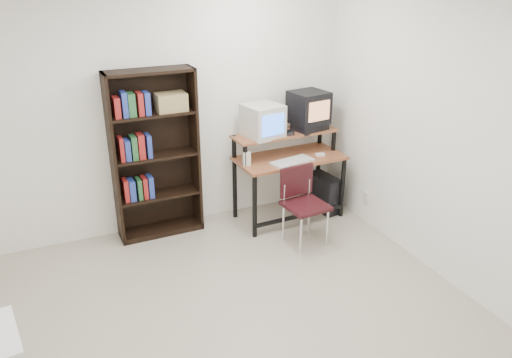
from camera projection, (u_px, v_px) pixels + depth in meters
name	position (u px, v px, depth m)	size (l,w,h in m)	color
floor	(240.00, 329.00, 3.97)	(4.00, 4.00, 0.01)	#BAAF9A
back_wall	(166.00, 110.00, 5.15)	(4.00, 0.01, 2.60)	white
right_wall	(457.00, 142.00, 4.21)	(0.01, 4.00, 2.60)	white
computer_desk	(289.00, 160.00, 5.54)	(1.21, 0.64, 0.98)	brown
crt_monitor	(263.00, 121.00, 5.33)	(0.43, 0.44, 0.35)	beige
vcr	(310.00, 127.00, 5.59)	(0.36, 0.26, 0.08)	black
crt_tv	(309.00, 107.00, 5.54)	(0.43, 0.42, 0.35)	black
cd_spindle	(289.00, 133.00, 5.43)	(0.12, 0.12, 0.05)	#26262B
keyboard	(292.00, 162.00, 5.34)	(0.47, 0.21, 0.04)	beige
mousepad	(318.00, 156.00, 5.55)	(0.22, 0.18, 0.01)	black
mouse	(320.00, 155.00, 5.53)	(0.10, 0.06, 0.03)	white
desk_speaker	(246.00, 159.00, 5.24)	(0.08, 0.07, 0.17)	beige
pc_tower	(324.00, 193.00, 5.88)	(0.20, 0.45, 0.42)	black
school_chair	(302.00, 198.00, 5.09)	(0.44, 0.44, 0.80)	black
bookshelf	(154.00, 153.00, 5.12)	(0.89, 0.31, 1.76)	black
wall_outlet	(366.00, 197.00, 5.56)	(0.02, 0.08, 0.12)	beige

